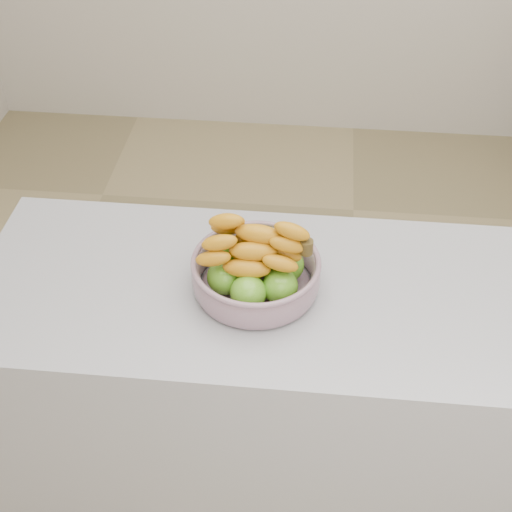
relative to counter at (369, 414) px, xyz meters
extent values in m
plane|color=#8D7D56|center=(0.00, 0.31, -0.45)|extent=(4.00, 4.00, 0.00)
cube|color=#9B9BA3|center=(0.00, 0.00, 0.00)|extent=(2.00, 0.60, 0.90)
cylinder|color=#909CAD|center=(-0.32, 0.00, 0.46)|extent=(0.26, 0.26, 0.01)
torus|color=#909CAD|center=(-0.32, 0.00, 0.53)|extent=(0.30, 0.30, 0.01)
sphere|color=#418216|center=(-0.33, -0.07, 0.50)|extent=(0.08, 0.08, 0.08)
sphere|color=#418216|center=(-0.26, -0.05, 0.50)|extent=(0.08, 0.08, 0.08)
sphere|color=#418216|center=(-0.25, 0.03, 0.50)|extent=(0.08, 0.08, 0.08)
sphere|color=#418216|center=(-0.31, 0.07, 0.50)|extent=(0.08, 0.08, 0.08)
sphere|color=#418216|center=(-0.37, 0.05, 0.50)|extent=(0.08, 0.08, 0.08)
sphere|color=#418216|center=(-0.38, -0.03, 0.50)|extent=(0.08, 0.08, 0.08)
ellipsoid|color=orange|center=(-0.33, -0.05, 0.55)|extent=(0.19, 0.05, 0.04)
ellipsoid|color=orange|center=(-0.33, 0.00, 0.55)|extent=(0.19, 0.07, 0.04)
ellipsoid|color=orange|center=(-0.32, 0.05, 0.55)|extent=(0.20, 0.09, 0.04)
ellipsoid|color=orange|center=(-0.32, -0.03, 0.59)|extent=(0.19, 0.06, 0.04)
ellipsoid|color=orange|center=(-0.31, 0.03, 0.59)|extent=(0.19, 0.10, 0.04)
ellipsoid|color=orange|center=(-0.31, 0.00, 0.62)|extent=(0.19, 0.07, 0.04)
cylinder|color=#413314|center=(-0.20, -0.02, 0.60)|extent=(0.03, 0.03, 0.03)
camera|label=1|loc=(-0.19, -1.23, 1.61)|focal=50.00mm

